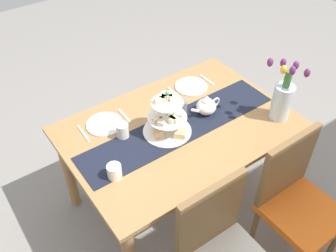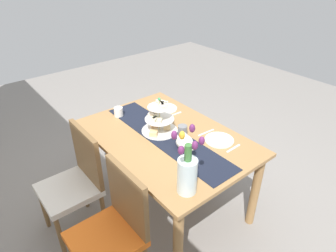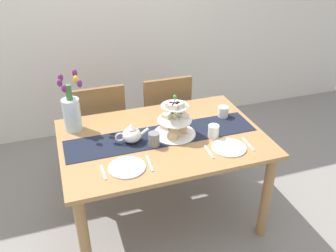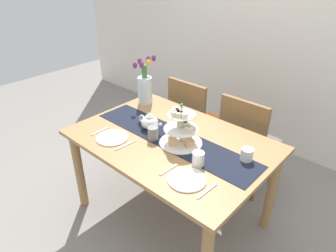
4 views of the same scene
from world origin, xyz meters
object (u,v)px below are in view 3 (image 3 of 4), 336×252
at_px(chair_left, 100,126).
at_px(knife_left, 150,163).
at_px(dinner_plate_left, 127,167).
at_px(knife_right, 248,144).
at_px(tiered_cake_stand, 175,121).
at_px(fork_right, 209,152).
at_px(dining_table, 163,149).
at_px(cream_jug, 223,112).
at_px(mug_grey, 154,139).
at_px(fork_left, 103,172).
at_px(mug_white_text, 213,131).
at_px(tulip_vase, 72,110).
at_px(teapot, 131,134).
at_px(chair_right, 164,116).
at_px(dinner_plate_right, 229,148).

xyz_separation_m(chair_left, knife_left, (0.17, -0.99, 0.24)).
xyz_separation_m(dinner_plate_left, knife_right, (0.84, 0.00, -0.00)).
distance_m(tiered_cake_stand, fork_right, 0.34).
bearing_deg(dining_table, chair_left, 115.91).
height_order(chair_left, cream_jug, chair_left).
height_order(cream_jug, knife_right, cream_jug).
height_order(dining_table, cream_jug, cream_jug).
bearing_deg(knife_left, dining_table, 58.30).
xyz_separation_m(dinner_plate_left, mug_grey, (0.23, 0.19, 0.05)).
height_order(chair_left, mug_grey, chair_left).
height_order(dining_table, knife_left, knife_left).
height_order(fork_left, mug_white_text, mug_white_text).
xyz_separation_m(tulip_vase, dinner_plate_left, (0.26, -0.58, -0.15)).
relative_size(teapot, knife_left, 1.40).
xyz_separation_m(chair_right, mug_grey, (-0.33, -0.81, 0.29)).
distance_m(cream_jug, knife_left, 0.82).
bearing_deg(tulip_vase, knife_left, -55.42).
distance_m(cream_jug, fork_right, 0.51).
height_order(dining_table, dinner_plate_right, dinner_plate_right).
height_order(fork_right, mug_grey, mug_grey).
relative_size(chair_right, fork_right, 6.07).
height_order(tiered_cake_stand, knife_left, tiered_cake_stand).
xyz_separation_m(chair_right, mug_white_text, (0.09, -0.83, 0.28)).
bearing_deg(teapot, knife_right, -20.86).
bearing_deg(cream_jug, mug_white_text, -128.16).
bearing_deg(mug_grey, knife_left, -114.46).
bearing_deg(cream_jug, dining_table, -166.27).
relative_size(chair_right, teapot, 3.82).
bearing_deg(dinner_plate_right, fork_left, 180.00).
bearing_deg(fork_right, dinner_plate_left, 180.00).
height_order(dining_table, mug_grey, mug_grey).
bearing_deg(mug_grey, knife_right, -17.09).
bearing_deg(tiered_cake_stand, knife_left, -132.72).
relative_size(knife_left, dinner_plate_right, 0.74).
distance_m(dining_table, chair_left, 0.80).
height_order(chair_left, mug_white_text, chair_left).
bearing_deg(dinner_plate_left, tulip_vase, 113.75).
bearing_deg(dinner_plate_right, teapot, 154.64).
bearing_deg(knife_right, chair_left, 131.06).
xyz_separation_m(chair_left, fork_left, (-0.12, -0.99, 0.24)).
relative_size(chair_right, dinner_plate_right, 3.96).
height_order(tiered_cake_stand, tulip_vase, tulip_vase).
height_order(dining_table, chair_left, chair_left).
height_order(chair_right, dinner_plate_left, chair_right).
xyz_separation_m(chair_left, teapot, (0.13, -0.71, 0.30)).
bearing_deg(dinner_plate_left, fork_left, 180.00).
bearing_deg(knife_left, cream_jug, 30.28).
bearing_deg(mug_grey, tiered_cake_stand, 29.01).
height_order(knife_left, dinner_plate_right, dinner_plate_right).
relative_size(teapot, dinner_plate_left, 1.04).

